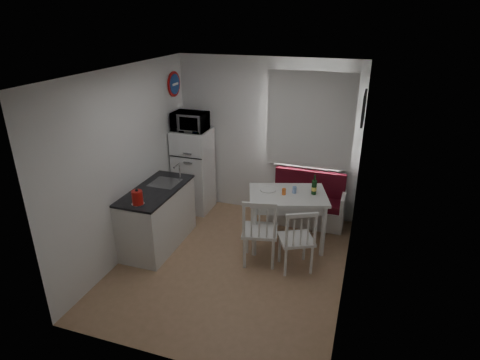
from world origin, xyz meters
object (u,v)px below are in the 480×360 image
object	(u,v)px
bench	(307,207)
chair_right	(295,234)
fridge	(194,170)
microwave	(190,121)
dining_table	(288,199)
kitchen_counter	(158,217)
wine_bottle	(314,185)
kettle	(137,198)
chair_left	(258,225)

from	to	relation	value
bench	chair_right	xyz separation A→B (m)	(0.07, -1.41, 0.29)
fridge	microwave	distance (m)	0.87
dining_table	chair_right	world-z (taller)	chair_right
fridge	kitchen_counter	bearing A→B (deg)	-90.90
wine_bottle	bench	bearing A→B (deg)	104.73
fridge	wine_bottle	size ratio (longest dim) A/B	4.89
bench	kettle	xyz separation A→B (m)	(-1.92, -1.89, 0.73)
bench	kettle	size ratio (longest dim) A/B	5.33
dining_table	microwave	world-z (taller)	microwave
kitchen_counter	chair_left	bearing A→B (deg)	-2.57
dining_table	chair_right	distance (m)	0.73
microwave	kettle	xyz separation A→B (m)	(0.03, -1.73, -0.57)
fridge	microwave	xyz separation A→B (m)	(0.00, -0.05, 0.87)
dining_table	kettle	distance (m)	2.10
kitchen_counter	microwave	world-z (taller)	microwave
kitchen_counter	fridge	distance (m)	1.27
kitchen_counter	dining_table	xyz separation A→B (m)	(1.79, 0.60, 0.27)
chair_left	fridge	distance (m)	2.01
fridge	wine_bottle	world-z (taller)	fridge
kettle	fridge	bearing A→B (deg)	90.97
kettle	wine_bottle	world-z (taller)	kettle
dining_table	chair_left	bearing A→B (deg)	-127.95
fridge	kettle	xyz separation A→B (m)	(0.03, -1.78, 0.29)
microwave	kitchen_counter	bearing A→B (deg)	-90.94
dining_table	chair_left	size ratio (longest dim) A/B	2.30
fridge	kettle	size ratio (longest dim) A/B	6.40
bench	dining_table	size ratio (longest dim) A/B	0.94
kitchen_counter	fridge	world-z (taller)	fridge
kitchen_counter	dining_table	size ratio (longest dim) A/B	1.03
kitchen_counter	dining_table	distance (m)	1.91
bench	chair_right	world-z (taller)	chair_right
bench	chair_right	bearing A→B (deg)	-87.14
dining_table	fridge	distance (m)	1.88
chair_right	fridge	size ratio (longest dim) A/B	0.40
bench	wine_bottle	size ratio (longest dim) A/B	4.08
dining_table	chair_left	distance (m)	0.73
kitchen_counter	microwave	size ratio (longest dim) A/B	2.41
kettle	wine_bottle	xyz separation A→B (m)	(2.09, 1.24, -0.04)
bench	microwave	xyz separation A→B (m)	(-1.95, -0.16, 1.30)
bench	microwave	bearing A→B (deg)	-175.38
bench	kettle	distance (m)	2.79
bench	chair_left	bearing A→B (deg)	-106.82
kitchen_counter	kettle	distance (m)	0.77
fridge	kettle	distance (m)	1.80
kitchen_counter	microwave	xyz separation A→B (m)	(0.02, 1.19, 1.13)
chair_left	chair_right	size ratio (longest dim) A/B	0.96
dining_table	chair_left	xyz separation A→B (m)	(-0.25, -0.67, -0.11)
fridge	dining_table	bearing A→B (deg)	-19.89
kitchen_counter	chair_right	xyz separation A→B (m)	(2.04, -0.06, 0.12)
kitchen_counter	chair_left	world-z (taller)	kitchen_counter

